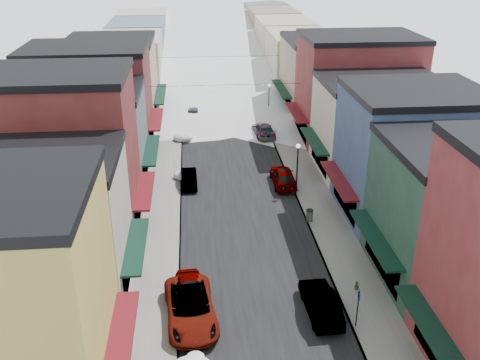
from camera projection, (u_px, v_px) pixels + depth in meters
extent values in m
cube|color=black|center=(217.00, 92.00, 78.38)|extent=(10.00, 160.00, 0.01)
cube|color=gray|center=(172.00, 93.00, 77.80)|extent=(3.20, 160.00, 0.15)
cube|color=gray|center=(262.00, 90.00, 78.91)|extent=(3.20, 160.00, 0.15)
cube|color=slate|center=(183.00, 92.00, 77.93)|extent=(0.10, 160.00, 0.15)
cube|color=slate|center=(252.00, 91.00, 78.78)|extent=(0.10, 160.00, 0.15)
cube|color=maroon|center=(121.00, 338.00, 25.70)|extent=(1.20, 7.22, 0.15)
cube|color=beige|center=(41.00, 232.00, 32.39)|extent=(10.00, 8.00, 9.00)
cube|color=black|center=(28.00, 159.00, 30.41)|extent=(10.20, 8.20, 0.50)
cube|color=black|center=(136.00, 246.00, 33.40)|extent=(1.20, 6.80, 0.15)
cube|color=maroon|center=(57.00, 159.00, 38.97)|extent=(11.00, 8.00, 12.00)
cube|color=black|center=(44.00, 74.00, 36.37)|extent=(11.20, 8.20, 0.50)
cube|color=maroon|center=(145.00, 190.00, 40.64)|extent=(1.20, 6.80, 0.15)
cube|color=slate|center=(87.00, 141.00, 47.44)|extent=(10.00, 9.00, 8.50)
cube|color=black|center=(81.00, 92.00, 45.57)|extent=(10.20, 9.20, 0.50)
cube|color=black|center=(151.00, 150.00, 48.34)|extent=(1.20, 7.65, 0.15)
cube|color=maroon|center=(91.00, 102.00, 55.09)|extent=(12.00, 9.00, 10.50)
cube|color=black|center=(84.00, 48.00, 52.81)|extent=(12.20, 9.20, 0.50)
cube|color=maroon|center=(156.00, 119.00, 56.49)|extent=(1.20, 7.65, 0.15)
cube|color=tan|center=(113.00, 83.00, 64.44)|extent=(10.00, 11.00, 9.50)
cube|color=black|center=(109.00, 40.00, 62.36)|extent=(10.20, 11.20, 0.50)
cube|color=black|center=(160.00, 94.00, 65.55)|extent=(1.20, 9.35, 0.15)
cube|color=black|center=(434.00, 333.00, 26.06)|extent=(1.20, 7.65, 0.15)
cube|color=#214536|center=(462.00, 216.00, 34.14)|extent=(10.00, 9.00, 9.00)
cube|color=black|center=(476.00, 147.00, 32.17)|extent=(10.20, 9.20, 0.50)
cube|color=black|center=(375.00, 238.00, 34.21)|extent=(1.20, 7.65, 0.15)
cube|color=#364F7B|center=(410.00, 157.00, 42.09)|extent=(10.00, 9.00, 10.00)
cube|color=black|center=(419.00, 92.00, 39.91)|extent=(10.20, 9.20, 0.50)
cube|color=maroon|center=(339.00, 180.00, 42.37)|extent=(1.20, 7.65, 0.15)
cube|color=beige|center=(378.00, 128.00, 50.59)|extent=(11.00, 9.00, 8.50)
cube|color=black|center=(383.00, 82.00, 48.72)|extent=(11.20, 9.20, 0.50)
cube|color=black|center=(314.00, 141.00, 50.52)|extent=(1.20, 7.65, 0.15)
cube|color=maroon|center=(357.00, 90.00, 58.27)|extent=(12.00, 9.00, 11.00)
cube|color=black|center=(362.00, 37.00, 55.88)|extent=(12.20, 9.20, 0.50)
cube|color=maroon|center=(296.00, 112.00, 58.67)|extent=(1.20, 7.65, 0.15)
cube|color=tan|center=(325.00, 78.00, 67.66)|extent=(10.00, 11.00, 9.00)
cube|color=black|center=(328.00, 40.00, 65.68)|extent=(10.20, 11.20, 0.50)
cube|color=black|center=(281.00, 89.00, 67.73)|extent=(1.20, 9.35, 0.15)
cube|color=gray|center=(130.00, 64.00, 77.49)|extent=(9.00, 13.00, 8.00)
cube|color=gray|center=(300.00, 60.00, 79.58)|extent=(9.00, 13.00, 8.00)
cube|color=gray|center=(138.00, 46.00, 90.17)|extent=(9.00, 13.00, 8.00)
cube|color=gray|center=(284.00, 43.00, 92.26)|extent=(9.00, 13.00, 8.00)
cube|color=gray|center=(144.00, 32.00, 102.85)|extent=(9.00, 13.00, 8.00)
cube|color=gray|center=(272.00, 30.00, 104.94)|extent=(9.00, 13.00, 8.00)
cube|color=gray|center=(149.00, 22.00, 115.54)|extent=(9.00, 13.00, 8.00)
cube|color=gray|center=(263.00, 20.00, 117.63)|extent=(9.00, 13.00, 8.00)
cylinder|color=black|center=(226.00, 85.00, 57.69)|extent=(16.40, 0.04, 0.04)
cylinder|color=black|center=(219.00, 57.00, 71.28)|extent=(16.40, 0.04, 0.04)
imported|color=silver|center=(191.00, 308.00, 31.47)|extent=(3.39, 6.38, 1.71)
imported|color=gray|center=(190.00, 294.00, 32.88)|extent=(2.21, 4.71, 1.56)
imported|color=black|center=(189.00, 179.00, 48.74)|extent=(1.52, 4.07, 1.33)
imported|color=#A7A8AF|center=(193.00, 115.00, 66.24)|extent=(2.21, 4.74, 1.34)
imported|color=black|center=(321.00, 302.00, 32.07)|extent=(1.85, 4.90, 1.60)
imported|color=#919399|center=(283.00, 176.00, 48.79)|extent=(2.01, 4.95, 1.68)
imported|color=black|center=(264.00, 130.00, 60.83)|extent=(2.45, 5.25, 1.48)
imported|color=#A7ABB0|center=(216.00, 107.00, 69.18)|extent=(2.05, 4.17, 1.37)
imported|color=white|center=(223.00, 64.00, 91.88)|extent=(3.55, 6.37, 1.68)
cylinder|color=black|center=(357.00, 309.00, 30.60)|extent=(0.07, 0.07, 2.44)
cube|color=#1D24A0|center=(359.00, 296.00, 30.23)|extent=(0.04, 0.33, 0.44)
cylinder|color=#5B5E60|center=(309.00, 216.00, 42.41)|extent=(0.54, 0.54, 0.93)
cylinder|color=black|center=(310.00, 210.00, 42.20)|extent=(0.58, 0.58, 0.06)
cylinder|color=black|center=(296.00, 190.00, 47.63)|extent=(0.31, 0.31, 0.10)
cylinder|color=black|center=(297.00, 170.00, 46.80)|extent=(0.12, 0.12, 4.10)
sphere|color=white|center=(298.00, 146.00, 45.89)|extent=(0.37, 0.37, 0.37)
cylinder|color=black|center=(268.00, 114.00, 68.01)|extent=(0.27, 0.27, 0.09)
cylinder|color=black|center=(269.00, 101.00, 67.27)|extent=(0.11, 0.11, 3.65)
sphere|color=white|center=(269.00, 85.00, 66.45)|extent=(0.33, 0.33, 0.33)
imported|color=#2F4F24|center=(357.00, 285.00, 34.25)|extent=(0.43, 0.43, 0.55)
ellipsoid|color=white|center=(195.00, 358.00, 28.59)|extent=(1.03, 0.93, 0.52)
ellipsoid|color=white|center=(185.00, 175.00, 50.08)|extent=(2.10, 1.78, 0.89)
ellipsoid|color=white|center=(187.00, 172.00, 51.27)|extent=(0.90, 0.81, 0.45)
ellipsoid|color=white|center=(183.00, 137.00, 59.37)|extent=(2.18, 1.85, 0.92)
ellipsoid|color=white|center=(185.00, 136.00, 60.57)|extent=(0.93, 0.84, 0.47)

